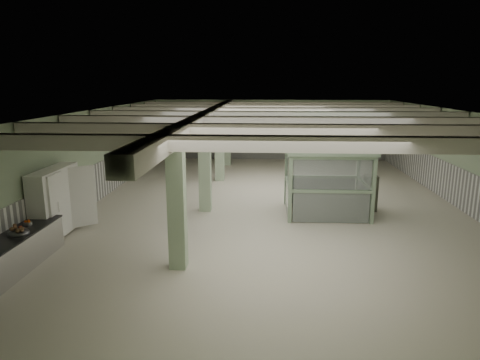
# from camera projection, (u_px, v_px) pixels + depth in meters

# --- Properties ---
(floor) EXTENTS (20.00, 20.00, 0.00)m
(floor) POSITION_uv_depth(u_px,v_px,m) (273.00, 204.00, 16.67)
(floor) COLOR beige
(floor) RESTS_ON ground
(ceiling) EXTENTS (14.00, 20.00, 0.02)m
(ceiling) POSITION_uv_depth(u_px,v_px,m) (274.00, 111.00, 15.87)
(ceiling) COLOR silver
(ceiling) RESTS_ON wall_back
(wall_back) EXTENTS (14.00, 0.02, 3.60)m
(wall_back) POSITION_uv_depth(u_px,v_px,m) (271.00, 130.00, 26.00)
(wall_back) COLOR #A6BF98
(wall_back) RESTS_ON floor
(wall_front) EXTENTS (14.00, 0.02, 3.60)m
(wall_front) POSITION_uv_depth(u_px,v_px,m) (285.00, 272.00, 6.54)
(wall_front) COLOR #A6BF98
(wall_front) RESTS_ON floor
(wall_left) EXTENTS (0.02, 20.00, 3.60)m
(wall_left) POSITION_uv_depth(u_px,v_px,m) (94.00, 156.00, 16.67)
(wall_left) COLOR #A6BF98
(wall_left) RESTS_ON floor
(wall_right) EXTENTS (0.02, 20.00, 3.60)m
(wall_right) POSITION_uv_depth(u_px,v_px,m) (462.00, 160.00, 15.87)
(wall_right) COLOR #A6BF98
(wall_right) RESTS_ON floor
(wainscot_left) EXTENTS (0.05, 19.90, 1.50)m
(wainscot_left) POSITION_uv_depth(u_px,v_px,m) (97.00, 183.00, 16.91)
(wainscot_left) COLOR white
(wainscot_left) RESTS_ON floor
(wainscot_right) EXTENTS (0.05, 19.90, 1.50)m
(wainscot_right) POSITION_uv_depth(u_px,v_px,m) (458.00, 188.00, 16.10)
(wainscot_right) COLOR white
(wainscot_right) RESTS_ON floor
(wainscot_back) EXTENTS (13.90, 0.05, 1.50)m
(wainscot_back) POSITION_uv_depth(u_px,v_px,m) (270.00, 147.00, 26.21)
(wainscot_back) COLOR white
(wainscot_back) RESTS_ON floor
(girder) EXTENTS (0.45, 19.90, 0.40)m
(girder) POSITION_uv_depth(u_px,v_px,m) (208.00, 116.00, 16.06)
(girder) COLOR beige
(girder) RESTS_ON ceiling
(beam_a) EXTENTS (13.90, 0.35, 0.32)m
(beam_a) POSITION_uv_depth(u_px,v_px,m) (282.00, 144.00, 8.61)
(beam_a) COLOR beige
(beam_a) RESTS_ON ceiling
(beam_b) EXTENTS (13.90, 0.35, 0.32)m
(beam_b) POSITION_uv_depth(u_px,v_px,m) (278.00, 130.00, 11.04)
(beam_b) COLOR beige
(beam_b) RESTS_ON ceiling
(beam_c) EXTENTS (13.90, 0.35, 0.32)m
(beam_c) POSITION_uv_depth(u_px,v_px,m) (276.00, 122.00, 13.48)
(beam_c) COLOR beige
(beam_c) RESTS_ON ceiling
(beam_d) EXTENTS (13.90, 0.35, 0.32)m
(beam_d) POSITION_uv_depth(u_px,v_px,m) (274.00, 115.00, 15.91)
(beam_d) COLOR beige
(beam_d) RESTS_ON ceiling
(beam_e) EXTENTS (13.90, 0.35, 0.32)m
(beam_e) POSITION_uv_depth(u_px,v_px,m) (273.00, 111.00, 18.34)
(beam_e) COLOR beige
(beam_e) RESTS_ON ceiling
(beam_f) EXTENTS (13.90, 0.35, 0.32)m
(beam_f) POSITION_uv_depth(u_px,v_px,m) (272.00, 108.00, 20.77)
(beam_f) COLOR beige
(beam_f) RESTS_ON ceiling
(beam_g) EXTENTS (13.90, 0.35, 0.32)m
(beam_g) POSITION_uv_depth(u_px,v_px,m) (272.00, 105.00, 23.21)
(beam_g) COLOR beige
(beam_g) RESTS_ON ceiling
(column_a) EXTENTS (0.42, 0.42, 3.60)m
(column_a) POSITION_uv_depth(u_px,v_px,m) (177.00, 199.00, 10.58)
(column_a) COLOR #A8C29C
(column_a) RESTS_ON floor
(column_b) EXTENTS (0.42, 0.42, 3.60)m
(column_b) POSITION_uv_depth(u_px,v_px,m) (205.00, 162.00, 15.44)
(column_b) COLOR #A8C29C
(column_b) RESTS_ON floor
(column_c) EXTENTS (0.42, 0.42, 3.60)m
(column_c) POSITION_uv_depth(u_px,v_px,m) (219.00, 143.00, 20.31)
(column_c) COLOR #A8C29C
(column_c) RESTS_ON floor
(column_d) EXTENTS (0.42, 0.42, 3.60)m
(column_d) POSITION_uv_depth(u_px,v_px,m) (227.00, 133.00, 24.20)
(column_d) COLOR #A8C29C
(column_d) RESTS_ON floor
(pendant_front) EXTENTS (0.44, 0.44, 0.22)m
(pendant_front) POSITION_uv_depth(u_px,v_px,m) (297.00, 145.00, 11.10)
(pendant_front) COLOR #334231
(pendant_front) RESTS_ON ceiling
(pendant_mid) EXTENTS (0.44, 0.44, 0.22)m
(pendant_mid) POSITION_uv_depth(u_px,v_px,m) (287.00, 124.00, 16.45)
(pendant_mid) COLOR #334231
(pendant_mid) RESTS_ON ceiling
(pendant_back) EXTENTS (0.44, 0.44, 0.22)m
(pendant_back) POSITION_uv_depth(u_px,v_px,m) (282.00, 115.00, 21.31)
(pendant_back) COLOR #334231
(pendant_back) RESTS_ON ceiling
(prep_counter) EXTENTS (0.82, 4.68, 0.91)m
(prep_counter) POSITION_uv_depth(u_px,v_px,m) (2.00, 262.00, 10.14)
(prep_counter) COLOR silver
(prep_counter) RESTS_ON floor
(veg_colander) EXTENTS (0.59, 0.59, 0.23)m
(veg_colander) POSITION_uv_depth(u_px,v_px,m) (19.00, 230.00, 10.68)
(veg_colander) COLOR #47464C
(veg_colander) RESTS_ON prep_counter
(orange_bowl) EXTENTS (0.28, 0.28, 0.08)m
(orange_bowl) POSITION_uv_depth(u_px,v_px,m) (28.00, 224.00, 11.43)
(orange_bowl) COLOR #B2B2B7
(orange_bowl) RESTS_ON prep_counter
(walkin_cooler) EXTENTS (1.05, 2.24, 2.05)m
(walkin_cooler) POSITION_uv_depth(u_px,v_px,m) (56.00, 204.00, 12.94)
(walkin_cooler) COLOR white
(walkin_cooler) RESTS_ON floor
(guard_booth) EXTENTS (3.01, 2.56, 2.40)m
(guard_booth) POSITION_uv_depth(u_px,v_px,m) (327.00, 168.00, 15.12)
(guard_booth) COLOR gray
(guard_booth) RESTS_ON floor
(filing_cabinet) EXTENTS (0.43, 0.61, 1.31)m
(filing_cabinet) POSITION_uv_depth(u_px,v_px,m) (370.00, 193.00, 15.75)
(filing_cabinet) COLOR #535345
(filing_cabinet) RESTS_ON floor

